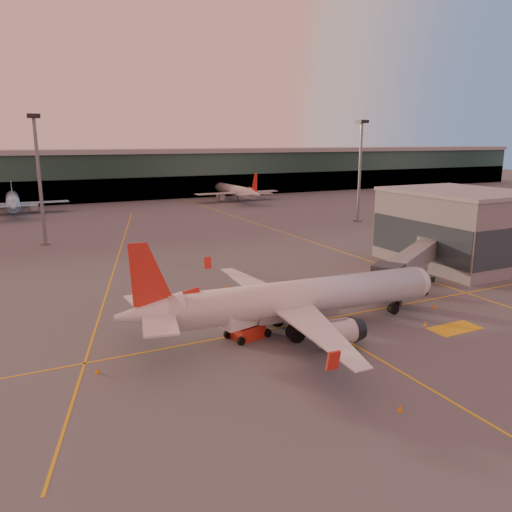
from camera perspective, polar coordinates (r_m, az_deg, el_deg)
name	(u,v)px	position (r m, az deg, el deg)	size (l,w,h in m)	color
ground	(299,344)	(52.85, 4.96, -9.97)	(600.00, 600.00, 0.00)	#4C4F54
taxi_markings	(133,261)	(90.24, -13.93, -0.53)	(100.12, 173.00, 0.01)	gold
terminal	(89,175)	(185.40, -18.50, 8.75)	(400.00, 20.00, 17.60)	#19382D
gate_building	(458,227)	(90.96, 22.12, 3.04)	(18.40, 22.40, 12.60)	slate
mast_west_near	(39,171)	(107.76, -23.59, 8.94)	(2.40, 2.40, 25.60)	slate
mast_east_near	(360,164)	(131.18, 11.82, 10.29)	(2.40, 2.40, 25.60)	slate
main_airplane	(293,300)	(54.79, 4.28, -5.02)	(37.39, 33.72, 11.28)	silver
jet_bridge	(414,260)	(75.10, 17.65, -0.44)	(22.92, 15.71, 5.67)	slate
catering_truck	(246,316)	(53.21, -1.16, -6.83)	(6.15, 3.70, 4.45)	red
gpu_cart	(418,289)	(72.15, 18.03, -3.66)	(2.62, 1.95, 1.37)	gold
pushback_tug	(404,276)	(78.80, 16.57, -2.21)	(3.03, 1.82, 1.49)	black
cone_nose	(435,306)	(67.09, 19.74, -5.38)	(0.48, 0.48, 0.61)	orange
cone_tail	(97,371)	(48.64, -17.68, -12.37)	(0.42, 0.42, 0.54)	orange
cone_wing_right	(400,408)	(42.22, 16.13, -16.37)	(0.43, 0.43, 0.55)	orange
cone_wing_left	(226,287)	(71.15, -3.40, -3.55)	(0.50, 0.50, 0.64)	orange
cone_fwd	(426,324)	(60.52, 18.82, -7.35)	(0.40, 0.40, 0.51)	orange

